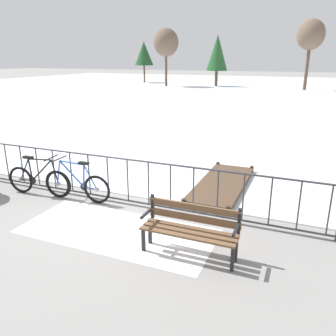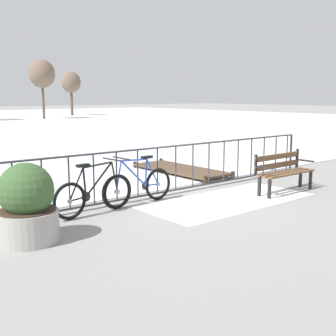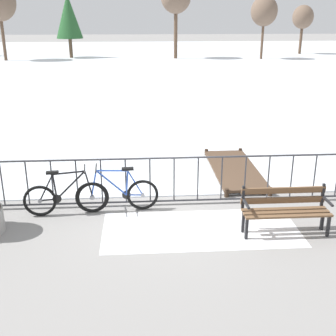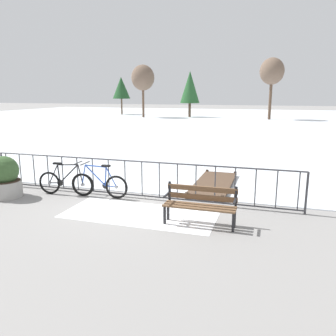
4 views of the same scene
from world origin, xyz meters
name	(u,v)px [view 3 (image 3 of 4)]	position (x,y,z in m)	size (l,w,h in m)	color
ground_plane	(162,204)	(0.00, 0.00, 0.00)	(160.00, 160.00, 0.00)	gray
frozen_pond	(143,63)	(0.00, 28.40, 0.01)	(80.00, 56.00, 0.03)	silver
snow_patch	(201,229)	(0.67, -1.20, 0.00)	(3.71, 1.63, 0.01)	white
railing_fence	(162,180)	(0.00, 0.00, 0.56)	(9.06, 0.06, 1.07)	#38383D
bicycle_near_railing	(117,194)	(-0.94, -0.25, 0.37)	(1.71, 0.52, 0.97)	black
bicycle_second	(66,197)	(-1.96, -0.33, 0.37)	(1.71, 0.52, 0.97)	black
park_bench	(285,207)	(2.20, -1.39, 0.51)	(1.60, 0.48, 0.89)	brown
wooden_dock	(234,169)	(1.96, 1.78, 0.12)	(1.10, 3.07, 0.20)	#4C3828
tree_far_west	(68,16)	(-6.50, 32.93, 3.63)	(2.38, 2.38, 5.57)	brown
tree_centre	(303,17)	(15.88, 35.43, 3.49)	(2.04, 2.04, 4.66)	brown
tree_far_east	(264,11)	(10.61, 30.62, 4.03)	(2.30, 2.30, 5.32)	brown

